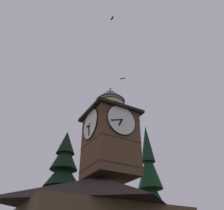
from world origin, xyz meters
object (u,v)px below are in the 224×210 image
Objects in this scene: flying_bird_high at (122,78)px; flying_bird_low at (112,18)px; clock_tower at (110,134)px; pine_tree_behind at (60,202)px; pine_tree_aside at (152,204)px.

flying_bird_low reaches higher than flying_bird_high.
clock_tower reaches higher than pine_tree_behind.
pine_tree_aside is 20.19m from flying_bird_low.
pine_tree_behind is 21.75× the size of flying_bird_high.
flying_bird_low is at bearing 42.16° from pine_tree_aside.
flying_bird_high is 1.30× the size of flying_bird_low.
flying_bird_low is at bearing 51.18° from flying_bird_high.
pine_tree_aside is 27.14× the size of flying_bird_high.
clock_tower is at bearing -116.99° from flying_bird_low.
flying_bird_low is at bearing 90.03° from pine_tree_behind.
flying_bird_low is (1.78, 3.50, 10.34)m from clock_tower.
clock_tower is at bearing 39.76° from flying_bird_high.
flying_bird_low reaches higher than clock_tower.
clock_tower is 14.77× the size of flying_bird_high.
flying_bird_low is (-0.01, 9.72, 15.06)m from pine_tree_behind.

